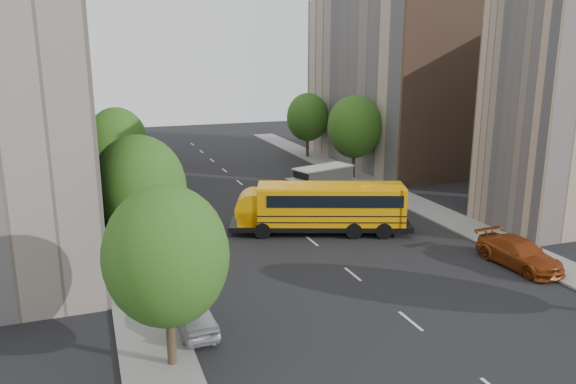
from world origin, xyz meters
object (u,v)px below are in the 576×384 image
street_tree_2 (117,142)px  street_tree_5 (308,117)px  street_tree_0 (166,256)px  parked_car_3 (519,253)px  street_tree_1 (139,189)px  parked_car_2 (138,169)px  safari_truck (319,182)px  parked_car_0 (194,316)px  parked_car_1 (139,192)px  street_tree_4 (354,127)px  school_bus (319,206)px

street_tree_2 → street_tree_5: (22.00, 12.00, -0.12)m
street_tree_0 → parked_car_3: 21.29m
street_tree_1 → street_tree_5: bearing=53.7°
parked_car_2 → safari_truck: bearing=129.4°
street_tree_1 → parked_car_0: size_ratio=1.92×
street_tree_1 → parked_car_1: size_ratio=1.90×
street_tree_4 → parked_car_0: 32.97m
street_tree_0 → parked_car_1: (1.40, 26.63, -3.95)m
street_tree_2 → parked_car_1: (1.40, -1.37, -4.14)m
parked_car_0 → parked_car_1: size_ratio=0.99×
street_tree_4 → safari_truck: 9.45m
street_tree_2 → parked_car_2: street_tree_2 is taller
street_tree_0 → parked_car_1: bearing=87.0°
street_tree_2 → school_bus: size_ratio=0.62×
street_tree_0 → parked_car_0: bearing=61.9°
street_tree_0 → parked_car_2: size_ratio=1.38×
school_bus → parked_car_2: size_ratio=2.33×
street_tree_5 → street_tree_1: bearing=-126.3°
street_tree_1 → street_tree_2: street_tree_1 is taller
safari_truck → street_tree_1: bearing=-160.1°
street_tree_4 → safari_truck: (-6.23, -6.11, -3.63)m
street_tree_1 → street_tree_4: bearing=39.3°
school_bus → parked_car_1: bearing=149.6°
street_tree_2 → safari_truck: bearing=-21.2°
parked_car_3 → street_tree_1: bearing=160.3°
parked_car_3 → street_tree_5: bearing=84.9°
street_tree_4 → safari_truck: bearing=-135.6°
street_tree_1 → parked_car_1: street_tree_1 is taller
street_tree_2 → parked_car_1: 4.58m
parked_car_2 → school_bus: bearing=109.5°
street_tree_4 → school_bus: street_tree_4 is taller
parked_car_0 → parked_car_1: bearing=-91.5°
street_tree_2 → parked_car_3: bearing=-49.6°
school_bus → street_tree_5: bearing=90.0°
street_tree_0 → street_tree_5: size_ratio=0.99×
school_bus → parked_car_0: school_bus is taller
parked_car_0 → street_tree_5: bearing=-120.3°
safari_truck → parked_car_2: 19.71m
street_tree_4 → parked_car_2: bearing=157.6°
safari_truck → street_tree_4: bearing=27.3°
parked_car_1 → parked_car_0: bearing=94.0°
street_tree_5 → street_tree_0: bearing=-118.8°
school_bus → parked_car_3: 12.96m
parked_car_2 → parked_car_1: bearing=81.1°
street_tree_2 → parked_car_1: size_ratio=1.85×
street_tree_2 → parked_car_0: 25.74m
parked_car_1 → street_tree_5: bearing=-143.0°
street_tree_4 → parked_car_2: (-19.80, 8.17, -4.33)m
street_tree_1 → parked_car_2: bearing=85.2°
street_tree_0 → school_bus: 18.32m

